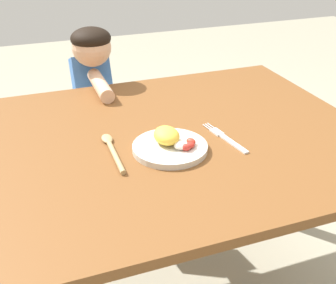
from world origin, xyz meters
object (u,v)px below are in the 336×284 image
fork (226,138)px  person (96,122)px  plate (170,145)px  spoon (112,149)px

fork → person: (-0.28, 0.70, -0.22)m
plate → spoon: size_ratio=0.94×
plate → spoon: plate is taller
plate → fork: size_ratio=1.01×
plate → fork: plate is taller
plate → fork: 0.19m
fork → person: size_ratio=0.22×
plate → person: bearing=97.6°
spoon → fork: bearing=-96.8°
spoon → plate: bearing=-106.2°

